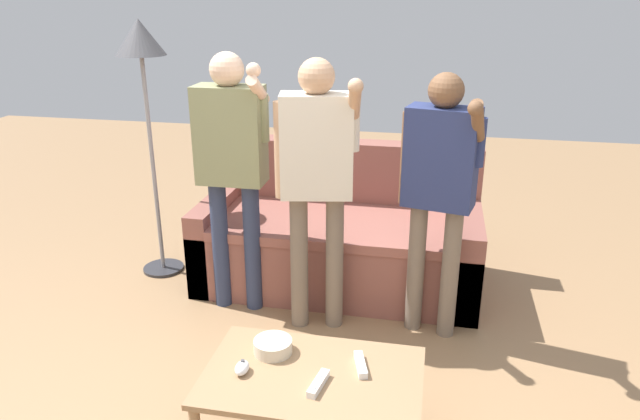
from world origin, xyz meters
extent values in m
cube|color=brown|center=(0.02, 1.52, 0.21)|extent=(1.81, 0.87, 0.42)
cube|color=#94584D|center=(0.02, 1.45, 0.45)|extent=(1.53, 0.75, 0.06)
cube|color=brown|center=(0.02, 1.87, 0.66)|extent=(1.81, 0.18, 0.47)
cube|color=brown|center=(-0.81, 1.52, 0.28)|extent=(0.14, 0.87, 0.56)
cube|color=brown|center=(0.86, 1.52, 0.28)|extent=(0.14, 0.87, 0.56)
cube|color=#997551|center=(0.18, -0.05, 0.38)|extent=(0.90, 0.57, 0.03)
cylinder|color=#997551|center=(-0.24, 0.20, 0.18)|extent=(0.04, 0.04, 0.37)
cylinder|color=#997551|center=(0.59, 0.20, 0.18)|extent=(0.04, 0.04, 0.37)
cylinder|color=beige|center=(-0.02, 0.06, 0.42)|extent=(0.17, 0.17, 0.06)
ellipsoid|color=white|center=(-0.11, -0.10, 0.42)|extent=(0.06, 0.09, 0.05)
cylinder|color=#4C4C51|center=(-0.11, -0.09, 0.45)|extent=(0.02, 0.02, 0.01)
cylinder|color=#2D2D33|center=(-1.23, 1.45, 0.01)|extent=(0.28, 0.28, 0.02)
cylinder|color=gray|center=(-1.23, 1.45, 0.75)|extent=(0.03, 0.03, 1.46)
cone|color=#4C4C51|center=(-1.23, 1.45, 1.59)|extent=(0.31, 0.31, 0.22)
cylinder|color=#2D3856|center=(-0.64, 1.08, 0.41)|extent=(0.10, 0.10, 0.81)
cylinder|color=#2D3856|center=(-0.44, 1.09, 0.41)|extent=(0.10, 0.10, 0.81)
cube|color=gray|center=(-0.54, 1.08, 1.09)|extent=(0.39, 0.21, 0.56)
sphere|color=beige|center=(-0.54, 1.08, 1.46)|extent=(0.19, 0.19, 0.19)
cylinder|color=beige|center=(-0.73, 1.08, 1.07)|extent=(0.07, 0.07, 0.53)
cylinder|color=gray|center=(-0.35, 1.09, 1.20)|extent=(0.07, 0.07, 0.26)
cylinder|color=beige|center=(-0.34, 1.02, 1.37)|extent=(0.07, 0.26, 0.19)
sphere|color=beige|center=(-0.34, 0.95, 1.48)|extent=(0.08, 0.08, 0.08)
cylinder|color=#756656|center=(-0.11, 0.95, 0.40)|extent=(0.10, 0.10, 0.81)
cylinder|color=#756656|center=(0.09, 0.98, 0.40)|extent=(0.10, 0.10, 0.81)
cube|color=beige|center=(-0.01, 0.96, 1.09)|extent=(0.42, 0.27, 0.56)
sphere|color=tan|center=(-0.01, 0.96, 1.45)|extent=(0.19, 0.19, 0.19)
cylinder|color=tan|center=(-0.20, 0.93, 1.06)|extent=(0.07, 0.07, 0.53)
cylinder|color=beige|center=(0.18, 1.00, 1.19)|extent=(0.07, 0.07, 0.26)
cylinder|color=tan|center=(0.19, 0.91, 1.34)|extent=(0.11, 0.24, 0.23)
sphere|color=tan|center=(0.21, 0.82, 1.43)|extent=(0.08, 0.08, 0.08)
cylinder|color=#756656|center=(0.55, 1.04, 0.39)|extent=(0.10, 0.10, 0.78)
cylinder|color=#756656|center=(0.74, 1.00, 0.39)|extent=(0.10, 0.10, 0.78)
cube|color=navy|center=(0.64, 1.02, 1.04)|extent=(0.40, 0.27, 0.53)
sphere|color=brown|center=(0.64, 1.02, 1.39)|extent=(0.18, 0.18, 0.18)
cylinder|color=brown|center=(0.46, 1.06, 1.02)|extent=(0.07, 0.07, 0.50)
cylinder|color=navy|center=(0.82, 0.98, 1.15)|extent=(0.07, 0.07, 0.25)
cylinder|color=brown|center=(0.80, 0.89, 1.27)|extent=(0.10, 0.21, 0.24)
sphere|color=brown|center=(0.78, 0.79, 1.35)|extent=(0.07, 0.07, 0.07)
cube|color=white|center=(0.37, 0.03, 0.41)|extent=(0.08, 0.17, 0.03)
cylinder|color=silver|center=(0.36, 0.06, 0.43)|extent=(0.01, 0.01, 0.00)
cube|color=silver|center=(0.38, -0.02, 0.43)|extent=(0.02, 0.02, 0.00)
cube|color=white|center=(0.22, -0.13, 0.41)|extent=(0.06, 0.17, 0.03)
cylinder|color=silver|center=(0.22, -0.10, 0.43)|extent=(0.01, 0.01, 0.00)
cube|color=silver|center=(0.21, -0.18, 0.43)|extent=(0.02, 0.02, 0.00)
camera|label=1|loc=(0.61, -2.03, 1.88)|focal=33.11mm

